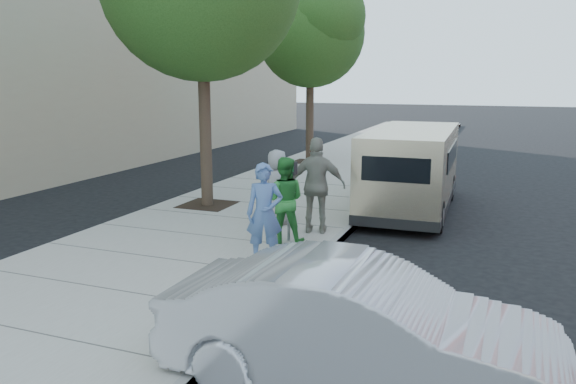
% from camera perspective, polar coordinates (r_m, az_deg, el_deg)
% --- Properties ---
extents(ground, '(120.00, 120.00, 0.00)m').
position_cam_1_polar(ground, '(10.73, -3.65, -5.73)').
color(ground, black).
rests_on(ground, ground).
extents(sidewalk, '(5.00, 60.00, 0.15)m').
position_cam_1_polar(sidewalk, '(11.15, -8.35, -4.76)').
color(sidewalk, gray).
rests_on(sidewalk, ground).
extents(curb_face, '(0.12, 60.00, 0.16)m').
position_cam_1_polar(curb_face, '(10.21, 3.74, -6.19)').
color(curb_face, gray).
rests_on(curb_face, ground).
extents(tree_far, '(3.92, 3.80, 6.49)m').
position_cam_1_polar(tree_far, '(20.45, 2.43, 16.32)').
color(tree_far, black).
rests_on(tree_far, sidewalk).
extents(parking_meter, '(0.33, 0.17, 1.52)m').
position_cam_1_polar(parking_meter, '(10.42, 0.08, 0.86)').
color(parking_meter, gray).
rests_on(parking_meter, sidewalk).
extents(van, '(1.93, 5.42, 1.99)m').
position_cam_1_polar(van, '(13.80, 12.47, 2.40)').
color(van, beige).
rests_on(van, ground).
extents(sedan, '(4.12, 1.46, 1.35)m').
position_cam_1_polar(sedan, '(5.91, 7.16, -13.64)').
color(sedan, '#B6B7BE').
rests_on(sedan, ground).
extents(person_officer, '(0.71, 0.59, 1.67)m').
position_cam_1_polar(person_officer, '(9.28, -2.40, -2.17)').
color(person_officer, '#4D6EA4').
rests_on(person_officer, sidewalk).
extents(person_green_shirt, '(0.90, 0.78, 1.61)m').
position_cam_1_polar(person_green_shirt, '(10.41, -0.41, -0.81)').
color(person_green_shirt, '#2B8533').
rests_on(person_green_shirt, sidewalk).
extents(person_gray_shirt, '(0.92, 0.87, 1.58)m').
position_cam_1_polar(person_gray_shirt, '(11.71, -1.12, 0.50)').
color(person_gray_shirt, gray).
rests_on(person_gray_shirt, sidewalk).
extents(person_striped_polo, '(1.19, 0.72, 1.90)m').
position_cam_1_polar(person_striped_polo, '(11.03, 2.97, 0.65)').
color(person_striped_polo, gray).
rests_on(person_striped_polo, sidewalk).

